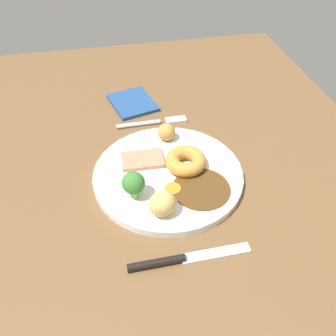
{
  "coord_description": "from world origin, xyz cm",
  "views": [
    {
      "loc": [
        43.64,
        -10.51,
        49.27
      ],
      "look_at": [
        -1.92,
        -1.14,
        6.0
      ],
      "focal_mm": 38.24,
      "sensor_mm": 36.0,
      "label": 1
    }
  ],
  "objects_px": {
    "carrot_coin_front": "(173,189)",
    "broccoli_floret": "(134,184)",
    "yorkshire_pudding": "(186,161)",
    "dinner_plate": "(168,175)",
    "meat_slice_main": "(142,160)",
    "knife": "(179,259)",
    "fork": "(154,122)",
    "folded_napkin": "(133,103)",
    "roast_potato_left": "(163,204)",
    "roast_potato_right": "(167,132)"
  },
  "relations": [
    {
      "from": "folded_napkin",
      "to": "roast_potato_left",
      "type": "bearing_deg",
      "value": 0.67
    },
    {
      "from": "roast_potato_right",
      "to": "fork",
      "type": "xyz_separation_m",
      "value": [
        -0.07,
        -0.01,
        -0.03
      ]
    },
    {
      "from": "knife",
      "to": "fork",
      "type": "bearing_deg",
      "value": 85.57
    },
    {
      "from": "yorkshire_pudding",
      "to": "knife",
      "type": "xyz_separation_m",
      "value": [
        0.18,
        -0.05,
        -0.02
      ]
    },
    {
      "from": "fork",
      "to": "folded_napkin",
      "type": "xyz_separation_m",
      "value": [
        -0.09,
        -0.04,
        0.0
      ]
    },
    {
      "from": "carrot_coin_front",
      "to": "broccoli_floret",
      "type": "relative_size",
      "value": 0.56
    },
    {
      "from": "knife",
      "to": "folded_napkin",
      "type": "height_order",
      "value": "knife"
    },
    {
      "from": "dinner_plate",
      "to": "meat_slice_main",
      "type": "relative_size",
      "value": 3.5
    },
    {
      "from": "broccoli_floret",
      "to": "folded_napkin",
      "type": "bearing_deg",
      "value": 173.32
    },
    {
      "from": "dinner_plate",
      "to": "carrot_coin_front",
      "type": "distance_m",
      "value": 0.05
    },
    {
      "from": "folded_napkin",
      "to": "dinner_plate",
      "type": "bearing_deg",
      "value": 7.0
    },
    {
      "from": "yorkshire_pudding",
      "to": "broccoli_floret",
      "type": "relative_size",
      "value": 1.49
    },
    {
      "from": "yorkshire_pudding",
      "to": "knife",
      "type": "distance_m",
      "value": 0.19
    },
    {
      "from": "carrot_coin_front",
      "to": "meat_slice_main",
      "type": "bearing_deg",
      "value": -154.34
    },
    {
      "from": "roast_potato_left",
      "to": "folded_napkin",
      "type": "xyz_separation_m",
      "value": [
        -0.35,
        -0.0,
        -0.03
      ]
    },
    {
      "from": "dinner_plate",
      "to": "roast_potato_right",
      "type": "bearing_deg",
      "value": 170.11
    },
    {
      "from": "yorkshire_pudding",
      "to": "roast_potato_right",
      "type": "relative_size",
      "value": 2.09
    },
    {
      "from": "roast_potato_right",
      "to": "knife",
      "type": "height_order",
      "value": "roast_potato_right"
    },
    {
      "from": "dinner_plate",
      "to": "folded_napkin",
      "type": "relative_size",
      "value": 2.45
    },
    {
      "from": "dinner_plate",
      "to": "knife",
      "type": "distance_m",
      "value": 0.18
    },
    {
      "from": "dinner_plate",
      "to": "broccoli_floret",
      "type": "xyz_separation_m",
      "value": [
        0.05,
        -0.07,
        0.04
      ]
    },
    {
      "from": "carrot_coin_front",
      "to": "broccoli_floret",
      "type": "xyz_separation_m",
      "value": [
        0.0,
        -0.07,
        0.03
      ]
    },
    {
      "from": "roast_potato_left",
      "to": "broccoli_floret",
      "type": "height_order",
      "value": "broccoli_floret"
    },
    {
      "from": "meat_slice_main",
      "to": "carrot_coin_front",
      "type": "relative_size",
      "value": 2.75
    },
    {
      "from": "roast_potato_right",
      "to": "carrot_coin_front",
      "type": "height_order",
      "value": "roast_potato_right"
    },
    {
      "from": "meat_slice_main",
      "to": "fork",
      "type": "height_order",
      "value": "meat_slice_main"
    },
    {
      "from": "roast_potato_left",
      "to": "dinner_plate",
      "type": "bearing_deg",
      "value": 163.15
    },
    {
      "from": "broccoli_floret",
      "to": "knife",
      "type": "height_order",
      "value": "broccoli_floret"
    },
    {
      "from": "meat_slice_main",
      "to": "fork",
      "type": "xyz_separation_m",
      "value": [
        -0.13,
        0.04,
        -0.01
      ]
    },
    {
      "from": "meat_slice_main",
      "to": "roast_potato_right",
      "type": "bearing_deg",
      "value": 135.14
    },
    {
      "from": "yorkshire_pudding",
      "to": "fork",
      "type": "bearing_deg",
      "value": -169.39
    },
    {
      "from": "knife",
      "to": "folded_napkin",
      "type": "xyz_separation_m",
      "value": [
        -0.43,
        -0.01,
        -0.0
      ]
    },
    {
      "from": "dinner_plate",
      "to": "broccoli_floret",
      "type": "relative_size",
      "value": 5.36
    },
    {
      "from": "dinner_plate",
      "to": "yorkshire_pudding",
      "type": "relative_size",
      "value": 3.6
    },
    {
      "from": "dinner_plate",
      "to": "fork",
      "type": "xyz_separation_m",
      "value": [
        -0.17,
        0.0,
        -0.0
      ]
    },
    {
      "from": "roast_potato_left",
      "to": "folded_napkin",
      "type": "relative_size",
      "value": 0.42
    },
    {
      "from": "meat_slice_main",
      "to": "roast_potato_left",
      "type": "bearing_deg",
      "value": 5.97
    },
    {
      "from": "fork",
      "to": "meat_slice_main",
      "type": "bearing_deg",
      "value": -109.25
    },
    {
      "from": "broccoli_floret",
      "to": "fork",
      "type": "height_order",
      "value": "broccoli_floret"
    },
    {
      "from": "dinner_plate",
      "to": "meat_slice_main",
      "type": "distance_m",
      "value": 0.06
    },
    {
      "from": "roast_potato_left",
      "to": "broccoli_floret",
      "type": "xyz_separation_m",
      "value": [
        -0.04,
        -0.04,
        0.01
      ]
    },
    {
      "from": "roast_potato_right",
      "to": "carrot_coin_front",
      "type": "bearing_deg",
      "value": -7.15
    },
    {
      "from": "dinner_plate",
      "to": "fork",
      "type": "height_order",
      "value": "dinner_plate"
    },
    {
      "from": "dinner_plate",
      "to": "carrot_coin_front",
      "type": "relative_size",
      "value": 9.64
    },
    {
      "from": "fork",
      "to": "folded_napkin",
      "type": "bearing_deg",
      "value": 111.87
    },
    {
      "from": "yorkshire_pudding",
      "to": "roast_potato_left",
      "type": "height_order",
      "value": "roast_potato_left"
    },
    {
      "from": "fork",
      "to": "knife",
      "type": "height_order",
      "value": "knife"
    },
    {
      "from": "knife",
      "to": "yorkshire_pudding",
      "type": "bearing_deg",
      "value": 73.08
    },
    {
      "from": "meat_slice_main",
      "to": "knife",
      "type": "bearing_deg",
      "value": 5.64
    },
    {
      "from": "roast_potato_left",
      "to": "carrot_coin_front",
      "type": "xyz_separation_m",
      "value": [
        -0.05,
        0.03,
        -0.02
      ]
    }
  ]
}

